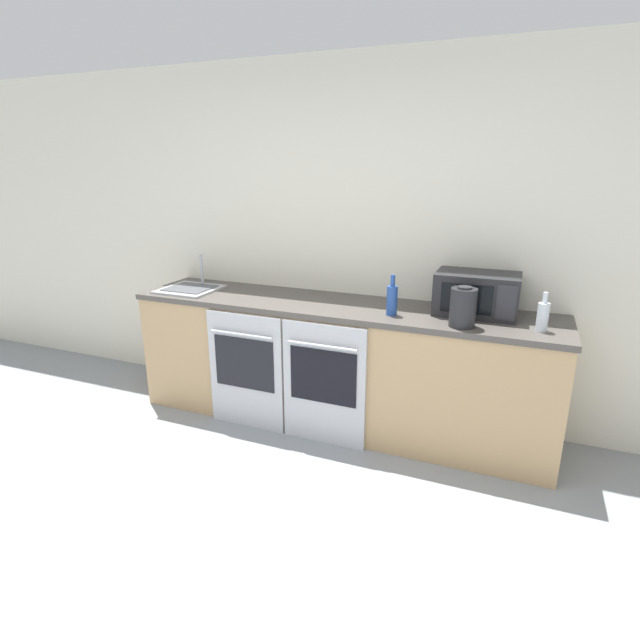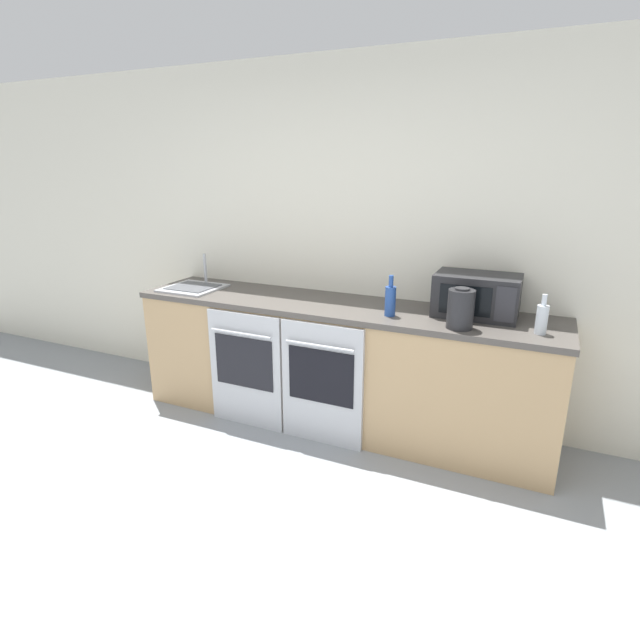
{
  "view_description": "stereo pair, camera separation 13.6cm",
  "coord_description": "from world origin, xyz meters",
  "px_view_note": "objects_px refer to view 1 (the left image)",
  "views": [
    {
      "loc": [
        1.17,
        -1.17,
        1.85
      ],
      "look_at": [
        -0.14,
        2.03,
        0.78
      ],
      "focal_mm": 28.0,
      "sensor_mm": 36.0,
      "label": 1
    },
    {
      "loc": [
        1.29,
        -1.12,
        1.85
      ],
      "look_at": [
        -0.14,
        2.03,
        0.78
      ],
      "focal_mm": 28.0,
      "sensor_mm": 36.0,
      "label": 2
    }
  ],
  "objects_px": {
    "bottle_blue": "(392,299)",
    "sink": "(190,288)",
    "oven_right": "(324,384)",
    "oven_left": "(246,371)",
    "kettle": "(463,307)",
    "bottle_clear": "(543,316)",
    "microwave": "(477,294)"
  },
  "relations": [
    {
      "from": "bottle_blue",
      "to": "sink",
      "type": "height_order",
      "value": "bottle_blue"
    },
    {
      "from": "sink",
      "to": "bottle_blue",
      "type": "bearing_deg",
      "value": -2.51
    },
    {
      "from": "oven_right",
      "to": "sink",
      "type": "relative_size",
      "value": 2.04
    },
    {
      "from": "oven_left",
      "to": "oven_right",
      "type": "height_order",
      "value": "same"
    },
    {
      "from": "oven_left",
      "to": "oven_right",
      "type": "relative_size",
      "value": 1.0
    },
    {
      "from": "oven_right",
      "to": "bottle_blue",
      "type": "height_order",
      "value": "bottle_blue"
    },
    {
      "from": "bottle_blue",
      "to": "kettle",
      "type": "distance_m",
      "value": 0.46
    },
    {
      "from": "bottle_clear",
      "to": "kettle",
      "type": "distance_m",
      "value": 0.46
    },
    {
      "from": "oven_right",
      "to": "kettle",
      "type": "height_order",
      "value": "kettle"
    },
    {
      "from": "oven_left",
      "to": "sink",
      "type": "xyz_separation_m",
      "value": [
        -0.63,
        0.28,
        0.49
      ]
    },
    {
      "from": "oven_left",
      "to": "bottle_clear",
      "type": "xyz_separation_m",
      "value": [
        1.9,
        0.21,
        0.57
      ]
    },
    {
      "from": "kettle",
      "to": "bottle_clear",
      "type": "bearing_deg",
      "value": 10.97
    },
    {
      "from": "microwave",
      "to": "kettle",
      "type": "xyz_separation_m",
      "value": [
        -0.05,
        -0.31,
        -0.02
      ]
    },
    {
      "from": "bottle_blue",
      "to": "kettle",
      "type": "xyz_separation_m",
      "value": [
        0.46,
        -0.08,
        0.02
      ]
    },
    {
      "from": "bottle_clear",
      "to": "sink",
      "type": "distance_m",
      "value": 2.54
    },
    {
      "from": "oven_left",
      "to": "oven_right",
      "type": "xyz_separation_m",
      "value": [
        0.61,
        0.0,
        0.0
      ]
    },
    {
      "from": "bottle_blue",
      "to": "kettle",
      "type": "bearing_deg",
      "value": -9.57
    },
    {
      "from": "bottle_blue",
      "to": "sink",
      "type": "xyz_separation_m",
      "value": [
        -1.63,
        0.07,
        -0.09
      ]
    },
    {
      "from": "bottle_clear",
      "to": "kettle",
      "type": "height_order",
      "value": "kettle"
    },
    {
      "from": "oven_left",
      "to": "sink",
      "type": "distance_m",
      "value": 0.85
    },
    {
      "from": "oven_right",
      "to": "kettle",
      "type": "xyz_separation_m",
      "value": [
        0.85,
        0.13,
        0.6
      ]
    },
    {
      "from": "oven_right",
      "to": "bottle_blue",
      "type": "relative_size",
      "value": 3.23
    },
    {
      "from": "oven_left",
      "to": "oven_right",
      "type": "bearing_deg",
      "value": 0.0
    },
    {
      "from": "bottle_clear",
      "to": "kettle",
      "type": "bearing_deg",
      "value": -169.03
    },
    {
      "from": "oven_left",
      "to": "bottle_clear",
      "type": "height_order",
      "value": "bottle_clear"
    },
    {
      "from": "microwave",
      "to": "kettle",
      "type": "relative_size",
      "value": 2.11
    },
    {
      "from": "oven_right",
      "to": "microwave",
      "type": "relative_size",
      "value": 1.65
    },
    {
      "from": "oven_right",
      "to": "bottle_clear",
      "type": "height_order",
      "value": "bottle_clear"
    },
    {
      "from": "bottle_clear",
      "to": "bottle_blue",
      "type": "bearing_deg",
      "value": -179.39
    },
    {
      "from": "sink",
      "to": "oven_right",
      "type": "bearing_deg",
      "value": -12.55
    },
    {
      "from": "bottle_clear",
      "to": "sink",
      "type": "xyz_separation_m",
      "value": [
        -2.54,
        0.06,
        -0.08
      ]
    },
    {
      "from": "oven_right",
      "to": "kettle",
      "type": "bearing_deg",
      "value": 8.54
    }
  ]
}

